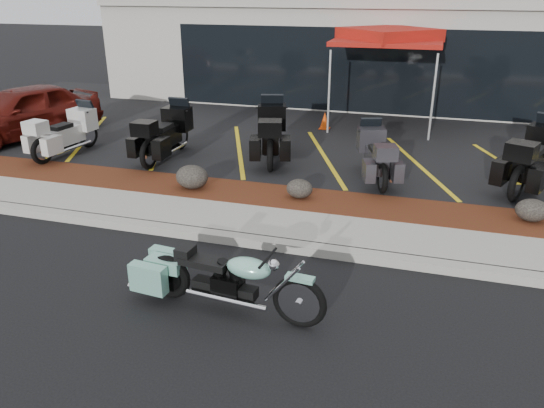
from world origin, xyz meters
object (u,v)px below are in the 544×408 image
(parked_car, at_px, (23,112))
(traffic_cone, at_px, (325,120))
(touring_white, at_px, (87,124))
(popup_canopy, at_px, (389,37))
(hero_cruiser, at_px, (300,295))

(parked_car, height_order, traffic_cone, parked_car)
(touring_white, distance_m, popup_canopy, 8.51)
(hero_cruiser, relative_size, touring_white, 1.27)
(hero_cruiser, bearing_deg, touring_white, 145.57)
(parked_car, xyz_separation_m, popup_canopy, (9.14, 4.22, 1.78))
(hero_cruiser, bearing_deg, parked_car, 151.59)
(hero_cruiser, height_order, parked_car, parked_car)
(traffic_cone, bearing_deg, touring_white, -146.63)
(traffic_cone, relative_size, popup_canopy, 0.15)
(parked_car, xyz_separation_m, traffic_cone, (7.60, 3.25, -0.47))
(traffic_cone, height_order, popup_canopy, popup_canopy)
(parked_car, bearing_deg, touring_white, 12.73)
(touring_white, distance_m, traffic_cone, 6.49)
(touring_white, xyz_separation_m, traffic_cone, (5.41, 3.57, -0.37))
(traffic_cone, xyz_separation_m, popup_canopy, (1.54, 0.97, 2.25))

